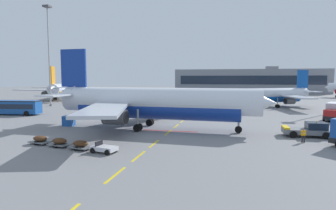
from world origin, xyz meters
name	(u,v)px	position (x,y,z in m)	size (l,w,h in m)	color
ground	(305,119)	(40.00, 40.00, 0.00)	(400.00, 400.00, 0.00)	slate
apron_paint_markings	(188,116)	(18.00, 38.69, 0.00)	(8.00, 98.54, 0.01)	yellow
airliner_foreground	(153,103)	(15.13, 23.13, 3.95)	(34.77, 34.59, 12.20)	silver
pushback_tug	(309,130)	(36.52, 22.16, 0.90)	(6.02, 3.23, 2.08)	slate
airliner_mid_left	(269,95)	(35.67, 61.73, 3.18)	(26.24, 24.63, 9.83)	silver
airliner_far_center	(63,89)	(-33.44, 74.52, 3.67)	(30.26, 31.50, 11.33)	silver
apron_shuttle_bus	(12,106)	(-18.22, 32.65, 1.75)	(12.26, 4.14, 3.00)	#194C99
fuel_service_truck	(334,111)	(44.60, 39.15, 1.65)	(5.18, 7.35, 3.14)	black
baggage_train	(70,143)	(9.66, 9.45, 0.53)	(11.65, 3.91, 1.14)	silver
ground_crew_worker	(303,135)	(35.02, 18.20, 0.93)	(0.64, 0.42, 1.65)	#232328
uld_cargo_container	(69,121)	(1.15, 22.84, 0.80)	(1.77, 1.73, 1.60)	#194C9E
apron_light_mast_near	(49,45)	(-22.07, 51.23, 16.54)	(1.80, 1.80, 26.84)	slate
terminal_satellite	(249,81)	(34.02, 142.79, 6.11)	(76.32, 21.51, 13.77)	gray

